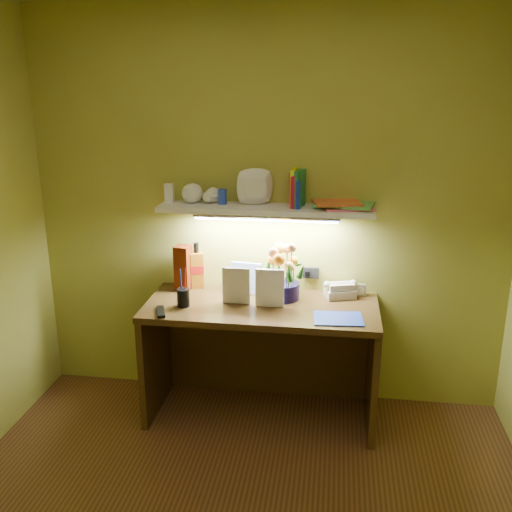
{
  "coord_description": "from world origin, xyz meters",
  "views": [
    {
      "loc": [
        0.42,
        -1.96,
        2.04
      ],
      "look_at": [
        -0.05,
        1.35,
        1.01
      ],
      "focal_mm": 40.0,
      "sensor_mm": 36.0,
      "label": 1
    }
  ],
  "objects": [
    {
      "name": "desk",
      "position": [
        0.0,
        1.2,
        0.38
      ],
      "size": [
        1.4,
        0.6,
        0.75
      ],
      "primitive_type": "cube",
      "color": "#39210F",
      "rests_on": "ground"
    },
    {
      "name": "flower_bouquet",
      "position": [
        0.12,
        1.33,
        0.93
      ],
      "size": [
        0.27,
        0.27,
        0.36
      ],
      "primitive_type": null,
      "rotation": [
        0.0,
        0.0,
        0.21
      ],
      "color": "#0E0833",
      "rests_on": "desk"
    },
    {
      "name": "telephone",
      "position": [
        0.47,
        1.4,
        0.8
      ],
      "size": [
        0.21,
        0.18,
        0.11
      ],
      "primitive_type": null,
      "rotation": [
        0.0,
        0.0,
        0.3
      ],
      "color": "beige",
      "rests_on": "desk"
    },
    {
      "name": "desk_clock",
      "position": [
        0.59,
        1.45,
        0.79
      ],
      "size": [
        0.08,
        0.04,
        0.07
      ],
      "primitive_type": "cube",
      "rotation": [
        0.0,
        0.0,
        0.07
      ],
      "color": "#B0B1B5",
      "rests_on": "desk"
    },
    {
      "name": "whisky_bottle",
      "position": [
        -0.45,
        1.45,
        0.9
      ],
      "size": [
        0.1,
        0.1,
        0.3
      ],
      "primitive_type": null,
      "rotation": [
        0.0,
        0.0,
        0.32
      ],
      "color": "#9E5C0F",
      "rests_on": "desk"
    },
    {
      "name": "whisky_box",
      "position": [
        -0.53,
        1.4,
        0.9
      ],
      "size": [
        0.11,
        0.11,
        0.29
      ],
      "primitive_type": "cube",
      "rotation": [
        0.0,
        0.0,
        -0.17
      ],
      "color": "#501905",
      "rests_on": "desk"
    },
    {
      "name": "pen_cup",
      "position": [
        -0.46,
        1.12,
        0.84
      ],
      "size": [
        0.1,
        0.1,
        0.18
      ],
      "primitive_type": "cylinder",
      "rotation": [
        0.0,
        0.0,
        -0.36
      ],
      "color": "black",
      "rests_on": "desk"
    },
    {
      "name": "art_card",
      "position": [
        -0.12,
        1.39,
        0.85
      ],
      "size": [
        0.2,
        0.07,
        0.2
      ],
      "primitive_type": null,
      "rotation": [
        0.0,
        0.0,
        -0.13
      ],
      "color": "white",
      "rests_on": "desk"
    },
    {
      "name": "tv_remote",
      "position": [
        -0.56,
        0.99,
        0.76
      ],
      "size": [
        0.1,
        0.16,
        0.02
      ],
      "primitive_type": "cube",
      "rotation": [
        0.0,
        0.0,
        0.36
      ],
      "color": "black",
      "rests_on": "desk"
    },
    {
      "name": "blue_folder",
      "position": [
        0.46,
        1.05,
        0.75
      ],
      "size": [
        0.29,
        0.22,
        0.01
      ],
      "primitive_type": "cube",
      "rotation": [
        0.0,
        0.0,
        0.08
      ],
      "color": "blue",
      "rests_on": "desk"
    },
    {
      "name": "desk_book_a",
      "position": [
        -0.24,
        1.2,
        0.86
      ],
      "size": [
        0.17,
        0.03,
        0.23
      ],
      "primitive_type": "imported",
      "rotation": [
        0.0,
        0.0,
        -0.06
      ],
      "color": "beige",
      "rests_on": "desk"
    },
    {
      "name": "desk_book_b",
      "position": [
        -0.03,
        1.18,
        0.87
      ],
      "size": [
        0.17,
        0.02,
        0.24
      ],
      "primitive_type": "imported",
      "rotation": [
        0.0,
        0.0,
        -0.0
      ],
      "color": "white",
      "rests_on": "desk"
    },
    {
      "name": "wall_shelf",
      "position": [
        0.02,
        1.38,
        1.34
      ],
      "size": [
        1.31,
        0.34,
        0.26
      ],
      "color": "white",
      "rests_on": "ground"
    }
  ]
}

